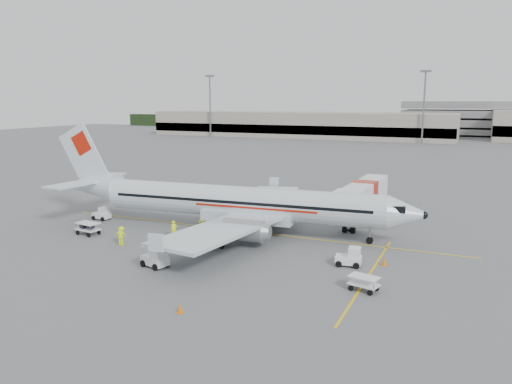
# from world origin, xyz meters

# --- Properties ---
(ground) EXTENTS (360.00, 360.00, 0.00)m
(ground) POSITION_xyz_m (0.00, 0.00, 0.00)
(ground) COLOR #56595B
(stripe_lead) EXTENTS (44.00, 0.20, 0.01)m
(stripe_lead) POSITION_xyz_m (0.00, 0.00, 0.01)
(stripe_lead) COLOR yellow
(stripe_lead) RESTS_ON ground
(stripe_cross) EXTENTS (0.20, 20.00, 0.01)m
(stripe_cross) POSITION_xyz_m (14.00, -8.00, 0.01)
(stripe_cross) COLOR yellow
(stripe_cross) RESTS_ON ground
(terminal_west) EXTENTS (110.00, 22.00, 9.00)m
(terminal_west) POSITION_xyz_m (-40.00, 130.00, 4.50)
(terminal_west) COLOR gray
(terminal_west) RESTS_ON ground
(parking_garage) EXTENTS (62.00, 24.00, 14.00)m
(parking_garage) POSITION_xyz_m (25.00, 160.00, 7.00)
(parking_garage) COLOR slate
(parking_garage) RESTS_ON ground
(treeline) EXTENTS (300.00, 3.00, 6.00)m
(treeline) POSITION_xyz_m (0.00, 175.00, 3.00)
(treeline) COLOR black
(treeline) RESTS_ON ground
(mast_west) EXTENTS (3.20, 1.20, 22.00)m
(mast_west) POSITION_xyz_m (-70.00, 118.00, 11.00)
(mast_west) COLOR slate
(mast_west) RESTS_ON ground
(mast_center) EXTENTS (3.20, 1.20, 22.00)m
(mast_center) POSITION_xyz_m (5.00, 118.00, 11.00)
(mast_center) COLOR slate
(mast_center) RESTS_ON ground
(aircraft) EXTENTS (40.84, 33.20, 10.63)m
(aircraft) POSITION_xyz_m (-0.67, -0.44, 5.32)
(aircraft) COLOR silver
(aircraft) RESTS_ON ground
(jet_bridge) EXTENTS (3.80, 16.96, 4.42)m
(jet_bridge) POSITION_xyz_m (9.82, 9.82, 2.21)
(jet_bridge) COLOR white
(jet_bridge) RESTS_ON ground
(belt_loader) EXTENTS (5.13, 3.05, 2.61)m
(belt_loader) POSITION_xyz_m (-2.84, -2.10, 1.31)
(belt_loader) COLOR white
(belt_loader) RESTS_ON ground
(tug_fore) EXTENTS (2.19, 1.41, 1.60)m
(tug_fore) POSITION_xyz_m (12.00, -6.48, 0.80)
(tug_fore) COLOR white
(tug_fore) RESTS_ON ground
(tug_mid) EXTENTS (2.45, 1.78, 1.70)m
(tug_mid) POSITION_xyz_m (-2.26, -13.07, 0.85)
(tug_mid) COLOR white
(tug_mid) RESTS_ON ground
(tug_aft) EXTENTS (2.00, 1.20, 1.51)m
(tug_aft) POSITION_xyz_m (-17.35, -2.00, 0.75)
(tug_aft) COLOR white
(tug_aft) RESTS_ON ground
(cart_loaded_a) EXTENTS (2.76, 1.90, 1.33)m
(cart_loaded_a) POSITION_xyz_m (-1.84, -2.20, 0.66)
(cart_loaded_a) COLOR white
(cart_loaded_a) RESTS_ON ground
(cart_loaded_b) EXTENTS (2.59, 1.77, 1.25)m
(cart_loaded_b) POSITION_xyz_m (-14.16, -7.64, 0.63)
(cart_loaded_b) COLOR white
(cart_loaded_b) RESTS_ON ground
(cart_empty_a) EXTENTS (2.89, 2.40, 1.31)m
(cart_empty_a) POSITION_xyz_m (-0.68, -6.28, 0.65)
(cart_empty_a) COLOR white
(cart_empty_a) RESTS_ON ground
(cart_empty_b) EXTENTS (2.31, 1.67, 1.09)m
(cart_empty_b) POSITION_xyz_m (14.30, -11.40, 0.54)
(cart_empty_b) COLOR white
(cart_empty_b) RESTS_ON ground
(cone_nose) EXTENTS (0.43, 0.43, 0.70)m
(cone_nose) POSITION_xyz_m (14.64, -5.16, 0.35)
(cone_nose) COLOR orange
(cone_nose) RESTS_ON ground
(cone_port) EXTENTS (0.43, 0.43, 0.71)m
(cone_port) POSITION_xyz_m (-2.60, 13.62, 0.35)
(cone_port) COLOR orange
(cone_port) RESTS_ON ground
(cone_stbd) EXTENTS (0.39, 0.39, 0.64)m
(cone_stbd) POSITION_xyz_m (4.43, -19.85, 0.32)
(cone_stbd) COLOR orange
(cone_stbd) RESTS_ON ground
(crew_a) EXTENTS (0.72, 0.73, 1.70)m
(crew_a) POSITION_xyz_m (-5.68, -5.04, 0.85)
(crew_a) COLOR #EDFF14
(crew_a) RESTS_ON ground
(crew_b) EXTENTS (1.11, 1.06, 1.80)m
(crew_b) POSITION_xyz_m (-4.58, -1.50, 0.90)
(crew_b) COLOR #EDFF14
(crew_b) RESTS_ON ground
(crew_c) EXTENTS (1.16, 1.25, 1.69)m
(crew_c) POSITION_xyz_m (-8.93, -8.95, 0.85)
(crew_c) COLOR #EDFF14
(crew_c) RESTS_ON ground
(crew_d) EXTENTS (1.10, 0.83, 1.74)m
(crew_d) POSITION_xyz_m (-8.70, -9.32, 0.87)
(crew_d) COLOR #EDFF14
(crew_d) RESTS_ON ground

